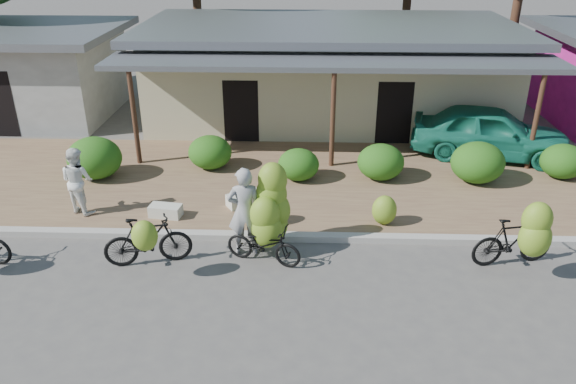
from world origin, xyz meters
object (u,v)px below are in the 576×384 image
vendor (244,211)px  teal_van (490,132)px  bystander (77,180)px  bike_left (147,240)px  bike_center (268,221)px  sack_near (244,199)px  bike_right (520,238)px  sack_far (166,211)px

vendor → teal_van: vendor is taller
bystander → teal_van: bystander is taller
vendor → bike_left: bearing=8.9°
bike_center → sack_near: 2.31m
vendor → teal_van: 8.69m
bike_center → bystander: (-4.65, 1.63, 0.11)m
bike_right → bystander: size_ratio=1.12×
bike_right → sack_near: bearing=55.0°
bike_left → bystander: bearing=31.9°
sack_near → sack_far: 1.93m
bike_left → sack_near: bearing=-46.8°
bike_left → vendor: vendor is taller
sack_near → bystander: bearing=-172.9°
bike_right → sack_far: size_ratio=2.45×
bystander → bike_right: bearing=-164.6°
bike_center → bystander: size_ratio=1.25×
bike_center → bike_right: bike_center is taller
vendor → sack_far: bearing=-41.9°
bike_left → sack_far: size_ratio=2.49×
sack_near → vendor: size_ratio=0.43×
teal_van → bike_right: bearing=-177.4°
sack_near → bike_center: bearing=-70.5°
bystander → teal_van: (10.84, 4.01, -0.05)m
bike_left → bike_right: (7.54, 0.14, 0.13)m
bike_center → sack_far: bike_center is taller
bike_right → teal_van: size_ratio=0.41×
bike_center → bystander: bike_center is taller
vendor → bystander: (-4.14, 1.53, -0.05)m
bike_center → bike_right: size_ratio=1.11×
bike_center → sack_far: (-2.56, 1.45, -0.57)m
bike_right → bike_left: bearing=79.1°
bike_left → bike_center: size_ratio=0.91×
sack_far → vendor: bearing=-33.3°
bike_center → sack_near: bearing=37.3°
bike_right → teal_van: bike_right is taller
vendor → bystander: size_ratio=1.21×
bike_right → teal_van: 6.11m
bike_left → sack_near: size_ratio=2.20×
bike_right → teal_van: bearing=-22.2°
vendor → bystander: bearing=-28.8°
bike_center → sack_near: size_ratio=2.41×
bike_left → vendor: (1.94, 0.61, 0.39)m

